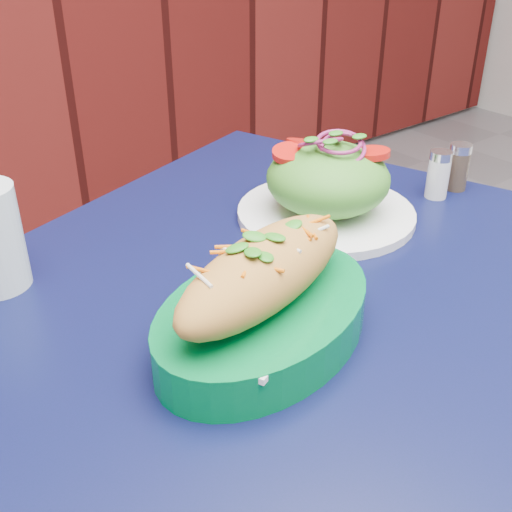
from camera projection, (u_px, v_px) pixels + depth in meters
cafe_table at (329, 367)px, 0.72m from camera, size 1.01×1.01×0.75m
banh_mi_basket at (264, 299)px, 0.60m from camera, size 0.29×0.23×0.12m
salad_plate at (327, 185)px, 0.83m from camera, size 0.23×0.23×0.12m
salt_shaker at (438, 174)px, 0.89m from camera, size 0.03×0.03×0.07m
pepper_shaker at (458, 167)px, 0.92m from camera, size 0.03×0.03×0.07m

